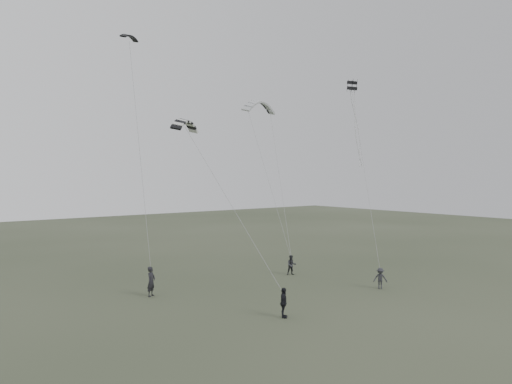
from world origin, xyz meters
TOP-DOWN VIEW (x-y plane):
  - ground at (0.00, 0.00)m, footprint 140.00×140.00m
  - flyer_left at (-7.23, 6.97)m, footprint 0.86×0.79m
  - flyer_right at (4.79, 6.54)m, footprint 0.95×0.88m
  - flyer_center at (-3.59, -2.12)m, footprint 0.99×1.00m
  - flyer_far at (6.41, -0.95)m, footprint 1.05×1.07m
  - kite_dark_small at (-6.62, 11.50)m, footprint 1.68×1.28m
  - kite_pale_large at (8.17, 14.98)m, footprint 4.15×1.97m
  - kite_striped at (-4.62, 6.99)m, footprint 2.93×2.39m
  - kite_box at (8.31, 3.41)m, footprint 0.67×0.76m

SIDE VIEW (x-z plane):
  - ground at x=0.00m, z-range 0.00..0.00m
  - flyer_far at x=6.41m, z-range 0.00..1.48m
  - flyer_right at x=4.79m, z-range 0.00..1.57m
  - flyer_center at x=-3.59m, z-range 0.00..1.69m
  - flyer_left at x=-7.23m, z-range 0.00..1.96m
  - kite_striped at x=-4.62m, z-range 11.07..12.35m
  - kite_box at x=8.31m, z-range 14.62..15.39m
  - kite_pale_large at x=8.17m, z-range 14.16..15.99m
  - kite_dark_small at x=-6.62m, z-range 17.80..18.42m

